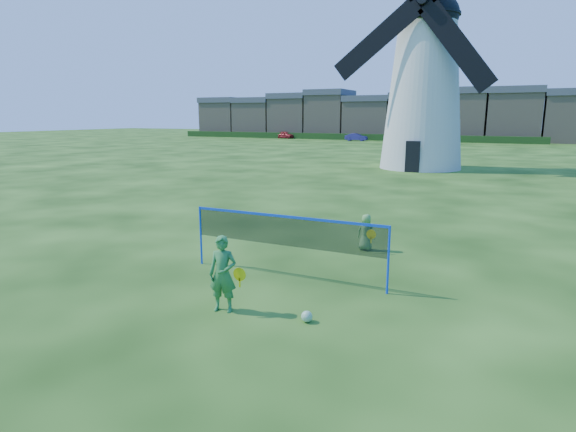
% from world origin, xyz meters
% --- Properties ---
extents(ground, '(220.00, 220.00, 0.00)m').
position_xyz_m(ground, '(0.00, 0.00, 0.00)').
color(ground, black).
rests_on(ground, ground).
extents(windmill, '(12.32, 5.92, 17.59)m').
position_xyz_m(windmill, '(-1.52, 26.84, 6.23)').
color(windmill, silver).
rests_on(windmill, ground).
extents(badminton_net, '(5.05, 0.05, 1.55)m').
position_xyz_m(badminton_net, '(0.22, 0.34, 1.14)').
color(badminton_net, blue).
rests_on(badminton_net, ground).
extents(player_girl, '(0.74, 0.50, 1.56)m').
position_xyz_m(player_girl, '(-0.02, -2.02, 0.78)').
color(player_girl, '#327E3C').
rests_on(player_girl, ground).
extents(player_boy, '(0.63, 0.41, 1.08)m').
position_xyz_m(player_boy, '(1.27, 3.51, 0.54)').
color(player_boy, '#62A34E').
rests_on(player_boy, ground).
extents(play_ball, '(0.22, 0.22, 0.22)m').
position_xyz_m(play_ball, '(1.71, -1.78, 0.11)').
color(play_ball, green).
rests_on(play_ball, ground).
extents(terraced_houses, '(67.37, 8.40, 8.39)m').
position_xyz_m(terraced_houses, '(-18.06, 72.00, 3.92)').
color(terraced_houses, tan).
rests_on(terraced_houses, ground).
extents(hedge, '(62.00, 0.80, 1.00)m').
position_xyz_m(hedge, '(-22.00, 66.00, 0.50)').
color(hedge, '#193814').
rests_on(hedge, ground).
extents(car_left, '(3.98, 2.58, 1.26)m').
position_xyz_m(car_left, '(-32.00, 65.92, 0.63)').
color(car_left, maroon).
rests_on(car_left, ground).
extents(car_right, '(3.56, 1.35, 1.16)m').
position_xyz_m(car_right, '(-18.19, 63.29, 0.58)').
color(car_right, navy).
rests_on(car_right, ground).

